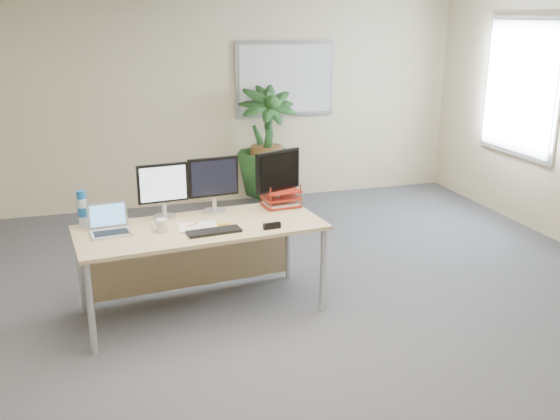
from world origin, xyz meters
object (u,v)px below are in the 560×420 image
object	(u,v)px
desk	(198,240)
monitor_right	(214,181)
laptop	(109,225)
floor_plant	(266,147)
monitor_left	(163,187)

from	to	relation	value
desk	monitor_right	xyz separation A→B (m)	(0.19, 0.21, 0.43)
desk	laptop	distance (m)	0.71
floor_plant	monitor_left	distance (m)	2.91
floor_plant	laptop	distance (m)	3.34
monitor_right	laptop	bearing A→B (deg)	-163.51
monitor_left	monitor_right	world-z (taller)	monitor_right
floor_plant	laptop	bearing A→B (deg)	-126.85
floor_plant	laptop	size ratio (longest dim) A/B	4.61
monitor_left	desk	bearing A→B (deg)	-36.46
desk	monitor_left	distance (m)	0.51
monitor_left	monitor_right	bearing A→B (deg)	4.67
desk	monitor_left	bearing A→B (deg)	143.54
floor_plant	desk	bearing A→B (deg)	-116.74
floor_plant	laptop	world-z (taller)	floor_plant
desk	monitor_left	size ratio (longest dim) A/B	4.40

